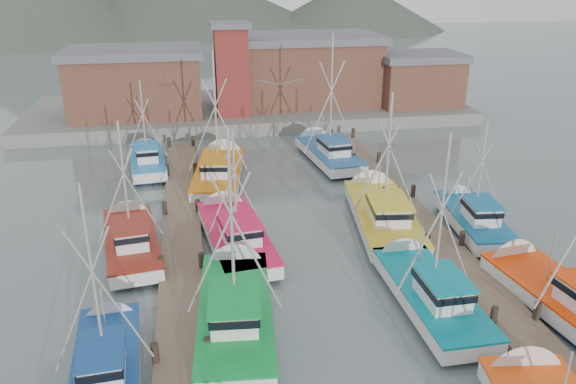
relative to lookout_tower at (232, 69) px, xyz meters
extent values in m
plane|color=#51615E|center=(2.00, -33.00, -5.55)|extent=(260.00, 260.00, 0.00)
cube|color=brown|center=(-5.00, -29.00, -5.35)|extent=(2.20, 46.00, 0.40)
cylinder|color=black|center=(-6.00, -35.00, -5.10)|extent=(0.30, 0.30, 1.50)
cylinder|color=black|center=(-6.00, -28.00, -5.10)|extent=(0.30, 0.30, 1.50)
cylinder|color=black|center=(-6.00, -21.00, -5.10)|extent=(0.30, 0.30, 1.50)
cylinder|color=black|center=(-6.00, -14.00, -5.10)|extent=(0.30, 0.30, 1.50)
cylinder|color=black|center=(-6.00, -7.00, -5.10)|extent=(0.30, 0.30, 1.50)
cylinder|color=black|center=(-4.00, -35.00, -5.10)|extent=(0.30, 0.30, 1.50)
cylinder|color=black|center=(-4.00, -28.00, -5.10)|extent=(0.30, 0.30, 1.50)
cylinder|color=black|center=(-4.00, -21.00, -5.10)|extent=(0.30, 0.30, 1.50)
cylinder|color=black|center=(-4.00, -14.00, -5.10)|extent=(0.30, 0.30, 1.50)
cylinder|color=black|center=(-4.00, -7.00, -5.10)|extent=(0.30, 0.30, 1.50)
cube|color=brown|center=(9.00, -29.00, -5.35)|extent=(2.20, 46.00, 0.40)
cylinder|color=black|center=(8.00, -35.00, -5.10)|extent=(0.30, 0.30, 1.50)
cylinder|color=black|center=(8.00, -28.00, -5.10)|extent=(0.30, 0.30, 1.50)
cylinder|color=black|center=(8.00, -21.00, -5.10)|extent=(0.30, 0.30, 1.50)
cylinder|color=black|center=(8.00, -14.00, -5.10)|extent=(0.30, 0.30, 1.50)
cylinder|color=black|center=(8.00, -7.00, -5.10)|extent=(0.30, 0.30, 1.50)
cylinder|color=black|center=(10.00, -35.00, -5.10)|extent=(0.30, 0.30, 1.50)
cylinder|color=black|center=(10.00, -28.00, -5.10)|extent=(0.30, 0.30, 1.50)
cylinder|color=black|center=(10.00, -21.00, -5.10)|extent=(0.30, 0.30, 1.50)
cylinder|color=black|center=(10.00, -14.00, -5.10)|extent=(0.30, 0.30, 1.50)
cylinder|color=black|center=(10.00, -7.00, -5.10)|extent=(0.30, 0.30, 1.50)
cube|color=slate|center=(2.00, 4.00, -4.95)|extent=(44.00, 16.00, 1.20)
cube|color=brown|center=(-9.00, 2.00, -1.60)|extent=(12.00, 8.00, 5.50)
cube|color=slate|center=(-9.00, 2.00, 1.50)|extent=(12.72, 8.48, 0.70)
cube|color=brown|center=(8.00, 4.00, -1.25)|extent=(14.00, 9.00, 6.20)
cube|color=slate|center=(8.00, 4.00, 2.20)|extent=(14.84, 9.54, 0.70)
cube|color=brown|center=(19.00, 1.00, -2.10)|extent=(8.00, 6.00, 4.50)
cube|color=slate|center=(19.00, 1.00, 0.50)|extent=(8.48, 6.36, 0.70)
cube|color=maroon|center=(0.00, 0.00, -0.35)|extent=(3.00, 3.00, 8.00)
cube|color=slate|center=(0.00, 0.00, 3.90)|extent=(3.60, 3.60, 0.50)
cone|color=#3E463A|center=(-38.00, 82.00, -5.55)|extent=(110.00, 110.00, 42.00)
cone|color=#3E463A|center=(-3.00, 97.00, -5.55)|extent=(140.00, 140.00, 30.00)
cone|color=#3E463A|center=(37.00, 87.00, -5.55)|extent=(90.00, 90.00, 24.00)
cone|color=silver|center=(7.31, -37.99, -5.00)|extent=(2.98, 1.48, 2.86)
cube|color=#0F1D34|center=(-2.74, -32.81, -5.50)|extent=(3.30, 8.22, 0.70)
cube|color=silver|center=(-2.74, -32.81, -4.85)|extent=(3.75, 9.34, 0.80)
cube|color=#098E35|center=(-2.74, -32.81, -4.47)|extent=(3.84, 9.44, 0.10)
cone|color=silver|center=(-2.35, -28.27, -5.00)|extent=(2.93, 1.34, 2.85)
cube|color=silver|center=(-2.84, -33.90, -3.90)|extent=(2.07, 2.88, 1.10)
cube|color=black|center=(-2.84, -33.90, -3.67)|extent=(2.21, 3.17, 0.28)
cube|color=#098E35|center=(-2.84, -33.90, -3.31)|extent=(2.35, 3.36, 0.07)
cylinder|color=#A19C94|center=(-2.76, -32.99, -0.50)|extent=(0.14, 0.14, 7.90)
cylinder|color=#A19C94|center=(-3.34, -32.94, -1.43)|extent=(2.82, 0.34, 6.17)
cylinder|color=#A19C94|center=(-2.18, -33.04, -1.43)|extent=(2.82, 0.34, 6.17)
cylinder|color=#A19C94|center=(-2.60, -31.17, -3.25)|extent=(0.08, 0.08, 2.55)
cube|color=#0F1D34|center=(6.05, -32.98, -5.50)|extent=(2.43, 7.29, 0.70)
cube|color=silver|center=(6.05, -32.98, -4.85)|extent=(2.77, 8.28, 0.80)
cube|color=#027E88|center=(6.05, -32.98, -4.47)|extent=(2.85, 8.36, 0.10)
cone|color=silver|center=(6.01, -28.85, -5.00)|extent=(2.59, 1.12, 2.58)
cube|color=silver|center=(6.06, -33.97, -3.90)|extent=(1.69, 2.49, 1.10)
cube|color=black|center=(6.06, -33.97, -3.67)|extent=(1.80, 2.74, 0.28)
cube|color=#027E88|center=(6.06, -33.97, -3.31)|extent=(1.91, 2.91, 0.07)
cylinder|color=#A19C94|center=(6.05, -33.14, -0.83)|extent=(0.12, 0.12, 7.24)
cylinder|color=#A19C94|center=(5.52, -33.15, -1.68)|extent=(2.58, 0.11, 5.66)
cylinder|color=#A19C94|center=(6.58, -33.14, -1.68)|extent=(2.58, 0.11, 5.66)
cylinder|color=#A19C94|center=(6.03, -31.49, -3.25)|extent=(0.07, 0.07, 2.30)
cube|color=#0F1D34|center=(-7.72, -35.51, -5.50)|extent=(2.45, 6.40, 0.70)
cube|color=silver|center=(-7.72, -35.51, -4.85)|extent=(2.79, 7.27, 0.80)
cube|color=navy|center=(-7.72, -35.51, -4.47)|extent=(2.86, 7.35, 0.10)
cone|color=silver|center=(-7.95, -31.95, -5.00)|extent=(2.29, 1.25, 2.23)
cube|color=silver|center=(-7.66, -36.36, -3.90)|extent=(1.58, 2.23, 1.10)
cube|color=black|center=(-7.66, -36.36, -3.67)|extent=(1.68, 2.45, 0.28)
cube|color=navy|center=(-7.66, -36.36, -3.31)|extent=(1.78, 2.60, 0.07)
cylinder|color=#A19C94|center=(-7.71, -35.65, -0.96)|extent=(0.11, 0.11, 6.98)
cylinder|color=#A19C94|center=(-8.20, -35.68, -1.78)|extent=(2.49, 0.25, 5.45)
cylinder|color=#A19C94|center=(-7.22, -35.62, -1.78)|extent=(2.49, 0.25, 5.45)
cylinder|color=#A19C94|center=(-7.80, -34.23, -3.25)|extent=(0.07, 0.07, 2.14)
cube|color=#0F1D34|center=(11.85, -34.70, -5.50)|extent=(3.56, 8.22, 0.70)
cube|color=silver|center=(11.85, -34.70, -4.85)|extent=(4.05, 9.34, 0.80)
cube|color=#E93803|center=(11.85, -34.70, -4.47)|extent=(4.15, 9.44, 0.10)
cone|color=silver|center=(11.30, -30.21, -5.00)|extent=(2.97, 1.44, 2.86)
cylinder|color=#A19C94|center=(11.65, -33.09, -3.25)|extent=(0.09, 0.09, 2.65)
cube|color=#0F1D34|center=(-2.05, -25.51, -5.50)|extent=(3.45, 8.01, 0.70)
cube|color=silver|center=(-2.05, -25.51, -4.85)|extent=(3.91, 9.11, 0.80)
cube|color=#DB1041|center=(-2.05, -25.51, -4.47)|extent=(4.01, 9.20, 0.10)
cone|color=silver|center=(-2.58, -21.13, -5.00)|extent=(2.87, 1.42, 2.76)
cube|color=silver|center=(-1.92, -26.56, -3.90)|extent=(2.09, 2.84, 1.10)
cube|color=black|center=(-1.92, -26.56, -3.67)|extent=(2.23, 3.12, 0.28)
cube|color=#DB1041|center=(-1.92, -26.56, -3.31)|extent=(2.37, 3.31, 0.07)
cylinder|color=#A19C94|center=(-2.03, -25.68, -1.60)|extent=(0.14, 0.14, 5.70)
cylinder|color=#A19C94|center=(-2.59, -25.75, -2.27)|extent=(2.05, 0.34, 4.46)
cylinder|color=#A19C94|center=(-1.47, -25.62, -2.27)|extent=(2.05, 0.34, 4.46)
cylinder|color=#A19C94|center=(-2.24, -23.93, -3.25)|extent=(0.08, 0.08, 2.46)
cube|color=#0F1D34|center=(6.79, -24.33, -5.50)|extent=(3.92, 8.91, 0.70)
cube|color=silver|center=(6.79, -24.33, -4.85)|extent=(4.46, 10.13, 0.80)
cube|color=gold|center=(6.79, -24.33, -4.47)|extent=(4.56, 10.24, 0.10)
cone|color=silver|center=(7.44, -19.47, -5.00)|extent=(3.18, 1.50, 3.06)
cube|color=silver|center=(6.64, -25.49, -3.90)|extent=(2.35, 3.17, 1.10)
cube|color=black|center=(6.64, -25.49, -3.67)|extent=(2.51, 3.48, 0.28)
cube|color=gold|center=(6.64, -25.49, -3.31)|extent=(2.67, 3.69, 0.07)
cylinder|color=#A19C94|center=(6.77, -24.52, -0.92)|extent=(0.15, 0.15, 7.06)
cylinder|color=#A19C94|center=(6.15, -24.44, -1.75)|extent=(2.53, 0.44, 5.52)
cylinder|color=#A19C94|center=(7.39, -24.60, -1.75)|extent=(2.53, 0.44, 5.52)
cylinder|color=#A19C94|center=(7.03, -22.58, -3.25)|extent=(0.09, 0.09, 2.73)
cube|color=#0F1D34|center=(-7.64, -25.23, -5.50)|extent=(3.24, 7.25, 0.70)
cube|color=silver|center=(-7.64, -25.23, -4.85)|extent=(3.68, 8.24, 0.80)
cube|color=maroon|center=(-7.64, -25.23, -4.47)|extent=(3.76, 8.33, 0.10)
cone|color=silver|center=(-8.20, -21.29, -5.00)|extent=(2.61, 1.44, 2.48)
cube|color=silver|center=(-7.50, -26.18, -3.90)|extent=(1.92, 2.59, 1.10)
cube|color=black|center=(-7.50, -26.18, -3.67)|extent=(2.06, 2.84, 0.28)
cube|color=maroon|center=(-7.50, -26.18, -3.31)|extent=(2.18, 3.01, 0.07)
cylinder|color=#A19C94|center=(-7.62, -25.39, -1.27)|extent=(0.13, 0.13, 6.35)
cylinder|color=#A19C94|center=(-8.16, -25.47, -2.02)|extent=(2.27, 0.41, 4.97)
cylinder|color=#A19C94|center=(-7.07, -25.31, -2.02)|extent=(2.27, 0.41, 4.97)
cylinder|color=#A19C94|center=(-7.84, -23.82, -3.25)|extent=(0.08, 0.08, 2.39)
cube|color=#0F1D34|center=(11.80, -25.76, -5.50)|extent=(2.84, 6.68, 0.70)
cube|color=silver|center=(11.80, -25.76, -4.85)|extent=(3.23, 7.59, 0.80)
cube|color=#0D5F8A|center=(11.80, -25.76, -4.47)|extent=(3.31, 7.67, 0.10)
cone|color=silver|center=(12.20, -22.10, -5.00)|extent=(2.44, 1.35, 2.33)
cube|color=silver|center=(11.70, -26.64, -3.90)|extent=(1.74, 2.36, 1.10)
cube|color=black|center=(11.70, -26.64, -3.67)|extent=(1.86, 2.59, 0.28)
cube|color=#0D5F8A|center=(11.70, -26.64, -3.31)|extent=(1.97, 2.75, 0.07)
cylinder|color=#A19C94|center=(11.78, -25.91, -1.59)|extent=(0.12, 0.12, 5.72)
cylinder|color=#A19C94|center=(11.29, -25.85, -2.26)|extent=(2.05, 0.31, 4.48)
cylinder|color=#A19C94|center=(12.27, -25.96, -2.26)|extent=(2.05, 0.31, 4.48)
cylinder|color=#A19C94|center=(11.94, -24.44, -3.25)|extent=(0.07, 0.07, 2.16)
cube|color=#0F1D34|center=(-2.35, -15.06, -5.50)|extent=(3.87, 8.58, 0.70)
cube|color=silver|center=(-2.35, -15.06, -4.85)|extent=(4.40, 9.75, 0.80)
cube|color=#CE720A|center=(-2.35, -15.06, -4.47)|extent=(4.50, 9.86, 0.10)
cone|color=silver|center=(-1.66, -10.41, -5.00)|extent=(3.07, 1.52, 2.94)
cube|color=silver|center=(-2.51, -16.18, -3.90)|extent=(2.29, 3.07, 1.10)
cube|color=black|center=(-2.51, -16.18, -3.67)|extent=(2.45, 3.37, 0.28)
cube|color=#CE720A|center=(-2.51, -16.18, -3.31)|extent=(2.60, 3.57, 0.07)
cylinder|color=#A19C94|center=(-2.38, -15.25, -0.31)|extent=(0.15, 0.15, 8.28)
cylinder|color=#A19C94|center=(-2.97, -15.16, -1.28)|extent=(2.94, 0.53, 6.47)
cylinder|color=#A19C94|center=(-1.78, -15.33, -1.28)|extent=(2.94, 0.53, 6.47)
cylinder|color=#A19C94|center=(-2.10, -13.39, -3.25)|extent=(0.09, 0.09, 2.62)
cube|color=#0F1D34|center=(6.49, -12.19, -5.50)|extent=(3.34, 7.94, 0.70)
cube|color=silver|center=(6.49, -12.19, -4.85)|extent=(3.80, 9.02, 0.80)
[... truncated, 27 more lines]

